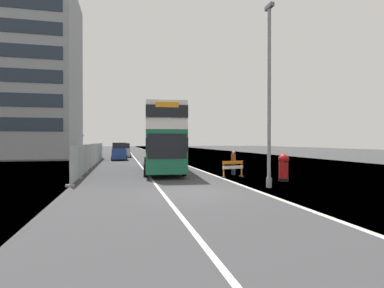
{
  "coord_description": "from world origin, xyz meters",
  "views": [
    {
      "loc": [
        -3.05,
        -13.68,
        2.38
      ],
      "look_at": [
        1.7,
        6.65,
        2.2
      ],
      "focal_mm": 28.31,
      "sensor_mm": 36.0,
      "label": 1
    }
  ],
  "objects_px": {
    "double_decker_bus": "(162,138)",
    "red_pillar_postbox": "(284,166)",
    "car_receding_far": "(123,149)",
    "pedestrian_at_kerb": "(233,163)",
    "car_oncoming_near": "(119,152)",
    "lamppost_foreground": "(269,101)",
    "car_receding_mid": "(124,151)",
    "roadworks_barrier": "(233,167)"
  },
  "relations": [
    {
      "from": "red_pillar_postbox",
      "to": "pedestrian_at_kerb",
      "type": "distance_m",
      "value": 4.27
    },
    {
      "from": "double_decker_bus",
      "to": "roadworks_barrier",
      "type": "xyz_separation_m",
      "value": [
        3.99,
        -5.16,
        -1.96
      ]
    },
    {
      "from": "pedestrian_at_kerb",
      "to": "car_receding_far",
      "type": "bearing_deg",
      "value": 101.6
    },
    {
      "from": "red_pillar_postbox",
      "to": "car_receding_mid",
      "type": "xyz_separation_m",
      "value": [
        -9.15,
        30.34,
        0.09
      ]
    },
    {
      "from": "car_receding_far",
      "to": "double_decker_bus",
      "type": "bearing_deg",
      "value": -84.99
    },
    {
      "from": "car_oncoming_near",
      "to": "lamppost_foreground",
      "type": "bearing_deg",
      "value": -73.25
    },
    {
      "from": "car_receding_far",
      "to": "roadworks_barrier",
      "type": "bearing_deg",
      "value": -79.74
    },
    {
      "from": "car_oncoming_near",
      "to": "pedestrian_at_kerb",
      "type": "bearing_deg",
      "value": -67.55
    },
    {
      "from": "roadworks_barrier",
      "to": "pedestrian_at_kerb",
      "type": "xyz_separation_m",
      "value": [
        0.62,
        1.48,
        0.18
      ]
    },
    {
      "from": "double_decker_bus",
      "to": "car_receding_far",
      "type": "distance_m",
      "value": 32.89
    },
    {
      "from": "red_pillar_postbox",
      "to": "car_oncoming_near",
      "type": "xyz_separation_m",
      "value": [
        -9.74,
        23.42,
        0.14
      ]
    },
    {
      "from": "red_pillar_postbox",
      "to": "car_receding_mid",
      "type": "relative_size",
      "value": 0.38
    },
    {
      "from": "double_decker_bus",
      "to": "red_pillar_postbox",
      "type": "bearing_deg",
      "value": -50.41
    },
    {
      "from": "car_receding_mid",
      "to": "pedestrian_at_kerb",
      "type": "bearing_deg",
      "value": -74.22
    },
    {
      "from": "car_oncoming_near",
      "to": "car_receding_mid",
      "type": "distance_m",
      "value": 6.94
    },
    {
      "from": "lamppost_foreground",
      "to": "roadworks_barrier",
      "type": "relative_size",
      "value": 5.97
    },
    {
      "from": "lamppost_foreground",
      "to": "pedestrian_at_kerb",
      "type": "xyz_separation_m",
      "value": [
        0.37,
        6.04,
        -3.6
      ]
    },
    {
      "from": "car_receding_mid",
      "to": "double_decker_bus",
      "type": "bearing_deg",
      "value": -82.83
    },
    {
      "from": "double_decker_bus",
      "to": "red_pillar_postbox",
      "type": "relative_size",
      "value": 7.12
    },
    {
      "from": "double_decker_bus",
      "to": "roadworks_barrier",
      "type": "relative_size",
      "value": 7.41
    },
    {
      "from": "lamppost_foreground",
      "to": "car_receding_mid",
      "type": "distance_m",
      "value": 33.4
    },
    {
      "from": "lamppost_foreground",
      "to": "pedestrian_at_kerb",
      "type": "bearing_deg",
      "value": 86.49
    },
    {
      "from": "car_oncoming_near",
      "to": "pedestrian_at_kerb",
      "type": "xyz_separation_m",
      "value": [
        8.06,
        -19.5,
        -0.19
      ]
    },
    {
      "from": "red_pillar_postbox",
      "to": "car_receding_mid",
      "type": "height_order",
      "value": "car_receding_mid"
    },
    {
      "from": "double_decker_bus",
      "to": "roadworks_barrier",
      "type": "distance_m",
      "value": 6.81
    },
    {
      "from": "car_oncoming_near",
      "to": "car_receding_far",
      "type": "height_order",
      "value": "car_oncoming_near"
    },
    {
      "from": "car_receding_mid",
      "to": "roadworks_barrier",
      "type": "bearing_deg",
      "value": -76.21
    },
    {
      "from": "double_decker_bus",
      "to": "car_receding_mid",
      "type": "relative_size",
      "value": 2.69
    },
    {
      "from": "double_decker_bus",
      "to": "pedestrian_at_kerb",
      "type": "bearing_deg",
      "value": -38.62
    },
    {
      "from": "double_decker_bus",
      "to": "pedestrian_at_kerb",
      "type": "distance_m",
      "value": 6.16
    },
    {
      "from": "double_decker_bus",
      "to": "pedestrian_at_kerb",
      "type": "xyz_separation_m",
      "value": [
        4.61,
        -3.68,
        -1.77
      ]
    },
    {
      "from": "red_pillar_postbox",
      "to": "pedestrian_at_kerb",
      "type": "bearing_deg",
      "value": 113.19
    },
    {
      "from": "lamppost_foreground",
      "to": "car_receding_far",
      "type": "height_order",
      "value": "lamppost_foreground"
    },
    {
      "from": "car_receding_far",
      "to": "pedestrian_at_kerb",
      "type": "relative_size",
      "value": 2.71
    },
    {
      "from": "roadworks_barrier",
      "to": "pedestrian_at_kerb",
      "type": "distance_m",
      "value": 1.61
    },
    {
      "from": "lamppost_foreground",
      "to": "pedestrian_at_kerb",
      "type": "relative_size",
      "value": 5.55
    },
    {
      "from": "lamppost_foreground",
      "to": "roadworks_barrier",
      "type": "distance_m",
      "value": 5.93
    },
    {
      "from": "car_receding_far",
      "to": "car_receding_mid",
      "type": "bearing_deg",
      "value": -89.96
    },
    {
      "from": "roadworks_barrier",
      "to": "pedestrian_at_kerb",
      "type": "relative_size",
      "value": 0.93
    },
    {
      "from": "car_oncoming_near",
      "to": "red_pillar_postbox",
      "type": "bearing_deg",
      "value": -67.43
    },
    {
      "from": "pedestrian_at_kerb",
      "to": "red_pillar_postbox",
      "type": "bearing_deg",
      "value": -66.81
    },
    {
      "from": "car_receding_far",
      "to": "car_oncoming_near",
      "type": "bearing_deg",
      "value": -91.98
    }
  ]
}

